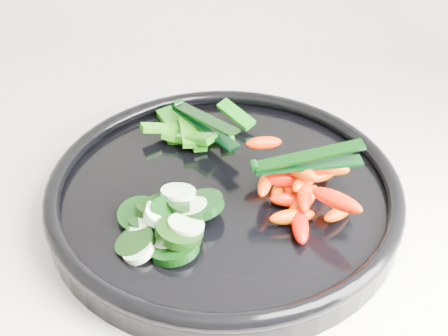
# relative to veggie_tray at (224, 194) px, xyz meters

# --- Properties ---
(veggie_tray) EXTENTS (0.39, 0.39, 0.04)m
(veggie_tray) POSITION_rel_veggie_tray_xyz_m (0.00, 0.00, 0.00)
(veggie_tray) COLOR black
(veggie_tray) RESTS_ON counter
(cucumber_pile) EXTENTS (0.11, 0.13, 0.04)m
(cucumber_pile) POSITION_rel_veggie_tray_xyz_m (-0.05, -0.06, 0.01)
(cucumber_pile) COLOR black
(cucumber_pile) RESTS_ON veggie_tray
(carrot_pile) EXTENTS (0.13, 0.15, 0.05)m
(carrot_pile) POSITION_rel_veggie_tray_xyz_m (0.08, -0.00, 0.02)
(carrot_pile) COLOR red
(carrot_pile) RESTS_ON veggie_tray
(pepper_pile) EXTENTS (0.13, 0.10, 0.04)m
(pepper_pile) POSITION_rel_veggie_tray_xyz_m (-0.05, 0.09, 0.01)
(pepper_pile) COLOR #106609
(pepper_pile) RESTS_ON veggie_tray
(tong_carrot) EXTENTS (0.11, 0.05, 0.02)m
(tong_carrot) POSITION_rel_veggie_tray_xyz_m (0.08, 0.00, 0.05)
(tong_carrot) COLOR black
(tong_carrot) RESTS_ON carrot_pile
(tong_pepper) EXTENTS (0.09, 0.09, 0.02)m
(tong_pepper) POSITION_rel_veggie_tray_xyz_m (-0.04, 0.09, 0.03)
(tong_pepper) COLOR black
(tong_pepper) RESTS_ON pepper_pile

